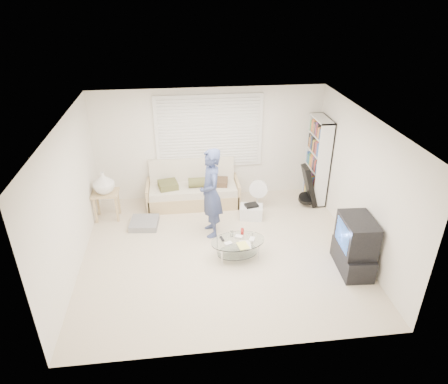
{
  "coord_description": "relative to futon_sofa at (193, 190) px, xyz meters",
  "views": [
    {
      "loc": [
        -0.66,
        -5.99,
        4.43
      ],
      "look_at": [
        0.09,
        0.3,
        1.08
      ],
      "focal_mm": 32.0,
      "sensor_mm": 36.0,
      "label": 1
    }
  ],
  "objects": [
    {
      "name": "room_shell",
      "position": [
        0.41,
        -1.39,
        1.31
      ],
      "size": [
        5.02,
        4.52,
        2.51
      ],
      "color": "white",
      "rests_on": "ground"
    },
    {
      "name": "side_table",
      "position": [
        -1.81,
        -0.42,
        0.47
      ],
      "size": [
        0.54,
        0.43,
        1.06
      ],
      "color": "tan",
      "rests_on": "ground"
    },
    {
      "name": "standing_person",
      "position": [
        0.29,
        -1.24,
        0.56
      ],
      "size": [
        0.5,
        0.7,
        1.77
      ],
      "primitive_type": "imported",
      "rotation": [
        0.0,
        0.0,
        -1.44
      ],
      "color": "navy",
      "rests_on": "ground"
    },
    {
      "name": "tv_unit",
      "position": [
        2.61,
        -2.63,
        0.16
      ],
      "size": [
        0.54,
        0.93,
        0.99
      ],
      "color": "black",
      "rests_on": "ground"
    },
    {
      "name": "floor_fan",
      "position": [
        1.38,
        -0.36,
        0.07
      ],
      "size": [
        0.42,
        0.27,
        0.67
      ],
      "color": "white",
      "rests_on": "ground"
    },
    {
      "name": "storage_bin",
      "position": [
        1.17,
        -0.78,
        -0.17
      ],
      "size": [
        0.53,
        0.42,
        0.33
      ],
      "color": "white",
      "rests_on": "ground"
    },
    {
      "name": "window_blinds",
      "position": [
        0.41,
        0.33,
        1.23
      ],
      "size": [
        2.32,
        0.08,
        1.62
      ],
      "color": "silver",
      "rests_on": "ground"
    },
    {
      "name": "grey_floor_pillow",
      "position": [
        -1.05,
        -0.82,
        -0.26
      ],
      "size": [
        0.6,
        0.6,
        0.12
      ],
      "primitive_type": "cube",
      "rotation": [
        0.0,
        0.0,
        -0.1
      ],
      "color": "slate",
      "rests_on": "ground"
    },
    {
      "name": "guitar_case",
      "position": [
        2.5,
        -0.41,
        0.1
      ],
      "size": [
        0.39,
        0.35,
        0.94
      ],
      "color": "black",
      "rests_on": "ground"
    },
    {
      "name": "coffee_table",
      "position": [
        0.69,
        -2.09,
        -0.03
      ],
      "size": [
        1.04,
        0.73,
        0.48
      ],
      "color": "silver",
      "rests_on": "ground"
    },
    {
      "name": "ground",
      "position": [
        0.41,
        -1.87,
        -0.32
      ],
      "size": [
        5.0,
        5.0,
        0.0
      ],
      "primitive_type": "plane",
      "color": "beige",
      "rests_on": "ground"
    },
    {
      "name": "futon_sofa",
      "position": [
        0.0,
        0.0,
        0.0
      ],
      "size": [
        2.01,
        0.81,
        0.98
      ],
      "color": "tan",
      "rests_on": "ground"
    },
    {
      "name": "bookshelf",
      "position": [
        2.73,
        -0.13,
        0.64
      ],
      "size": [
        0.3,
        0.81,
        1.92
      ],
      "color": "white",
      "rests_on": "ground"
    }
  ]
}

